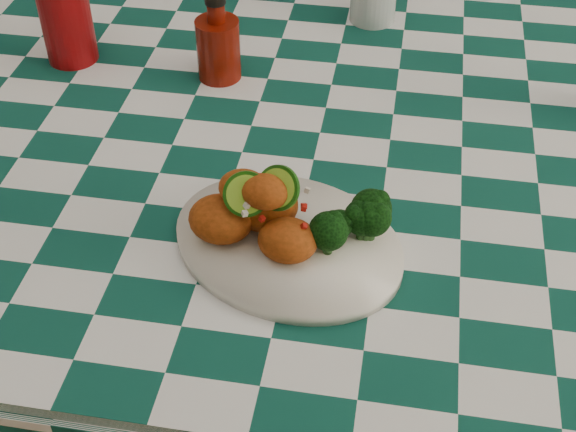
% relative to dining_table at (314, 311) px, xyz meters
% --- Properties ---
extents(dining_table, '(1.66, 1.06, 0.79)m').
position_rel_dining_table_xyz_m(dining_table, '(0.00, 0.00, 0.00)').
color(dining_table, '#0C4236').
rests_on(dining_table, ground).
extents(plate, '(0.36, 0.32, 0.02)m').
position_rel_dining_table_xyz_m(plate, '(-0.01, -0.25, 0.40)').
color(plate, white).
rests_on(plate, dining_table).
extents(fried_chicken_pile, '(0.15, 0.11, 0.10)m').
position_rel_dining_table_xyz_m(fried_chicken_pile, '(-0.03, -0.25, 0.46)').
color(fried_chicken_pile, '#AB4010').
rests_on(fried_chicken_pile, plate).
extents(broccoli_side, '(0.08, 0.08, 0.06)m').
position_rel_dining_table_xyz_m(broccoli_side, '(0.07, -0.24, 0.44)').
color(broccoli_side, black).
rests_on(broccoli_side, plate).
extents(red_tumbler, '(0.08, 0.08, 0.14)m').
position_rel_dining_table_xyz_m(red_tumbler, '(-0.43, 0.14, 0.46)').
color(red_tumbler, maroon).
rests_on(red_tumbler, dining_table).
extents(ketchup_bottle, '(0.08, 0.08, 0.14)m').
position_rel_dining_table_xyz_m(ketchup_bottle, '(-0.18, 0.13, 0.46)').
color(ketchup_bottle, '#630F04').
rests_on(ketchup_bottle, dining_table).
extents(wooden_chair_left, '(0.41, 0.42, 0.81)m').
position_rel_dining_table_xyz_m(wooden_chair_left, '(-0.26, 0.70, 0.01)').
color(wooden_chair_left, '#472814').
rests_on(wooden_chair_left, ground).
extents(wooden_chair_right, '(0.56, 0.57, 0.97)m').
position_rel_dining_table_xyz_m(wooden_chair_right, '(0.40, 0.72, 0.09)').
color(wooden_chair_right, '#472814').
rests_on(wooden_chair_right, ground).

